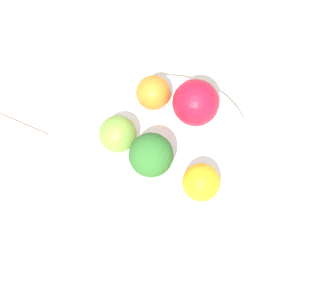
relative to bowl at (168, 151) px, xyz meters
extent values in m
plane|color=gray|center=(0.00, 0.00, -0.03)|extent=(6.00, 6.00, 0.00)
cube|color=beige|center=(0.00, 0.00, -0.02)|extent=(1.20, 1.20, 0.02)
cylinder|color=white|center=(0.00, 0.00, 0.00)|extent=(0.21, 0.21, 0.03)
cylinder|color=#99C17A|center=(-0.03, 0.01, 0.02)|extent=(0.02, 0.02, 0.02)
sphere|color=#2D6B28|center=(-0.03, 0.01, 0.05)|extent=(0.05, 0.05, 0.05)
sphere|color=#B7142D|center=(0.05, -0.02, 0.04)|extent=(0.06, 0.06, 0.06)
sphere|color=olive|center=(-0.01, 0.06, 0.04)|extent=(0.05, 0.05, 0.05)
sphere|color=orange|center=(-0.05, -0.05, 0.04)|extent=(0.05, 0.05, 0.05)
sphere|color=orange|center=(0.06, 0.03, 0.04)|extent=(0.04, 0.04, 0.04)
camera|label=1|loc=(-0.31, -0.07, 0.64)|focal=60.00mm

